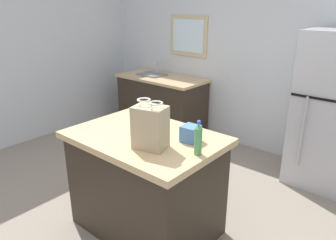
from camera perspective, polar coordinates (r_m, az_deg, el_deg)
The scene contains 7 objects.
ground at distance 3.13m, azimuth -3.76°, elevation -18.81°, with size 6.82×6.82×0.00m, color gray.
back_wall at distance 4.48m, azimuth 17.28°, elevation 10.14°, with size 5.69×0.13×2.52m.
kitchen_island at distance 2.90m, azimuth -3.92°, elevation -11.03°, with size 1.27×0.89×0.92m.
sink_counter at distance 5.14m, azimuth -1.16°, elevation 2.95°, with size 1.40×0.67×1.07m.
shopping_bag at distance 2.40m, azimuth -3.16°, elevation -1.28°, with size 0.28×0.23×0.37m.
small_box at distance 2.55m, azimuth 4.01°, elevation -2.42°, with size 0.13×0.13×0.13m, color #4775B7.
bottle at distance 2.32m, azimuth 5.37°, elevation -3.43°, with size 0.06×0.06×0.26m.
Camera 1 is at (1.73, -1.72, 1.96)m, focal length 34.42 mm.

